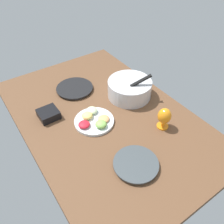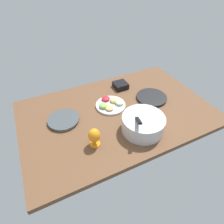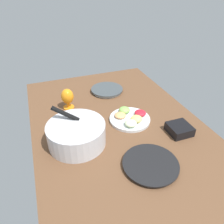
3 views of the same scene
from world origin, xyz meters
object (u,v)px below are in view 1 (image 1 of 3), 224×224
object	(u,v)px
dinner_plate_left	(75,89)
dinner_plate_right	(136,164)
fruit_platter	(94,120)
hurricane_glass_orange	(164,117)
square_bowl_black	(48,114)
mixing_bowl	(130,88)

from	to	relation	value
dinner_plate_left	dinner_plate_right	world-z (taller)	dinner_plate_right
dinner_plate_right	fruit_platter	world-z (taller)	fruit_platter
dinner_plate_right	hurricane_glass_orange	size ratio (longest dim) A/B	1.70
dinner_plate_right	square_bowl_black	xyz separation A→B (cm)	(-63.83, -23.40, 1.61)
mixing_bowl	fruit_platter	xyz separation A→B (cm)	(9.34, -36.58, -4.83)
dinner_plate_left	fruit_platter	world-z (taller)	fruit_platter
dinner_plate_left	dinner_plate_right	distance (cm)	81.43
dinner_plate_right	square_bowl_black	world-z (taller)	square_bowl_black
dinner_plate_left	hurricane_glass_orange	distance (cm)	73.45
square_bowl_black	dinner_plate_right	bearing A→B (deg)	20.13
mixing_bowl	square_bowl_black	size ratio (longest dim) A/B	2.49
dinner_plate_right	mixing_bowl	xyz separation A→B (cm)	(-51.66, 35.47, 5.48)
mixing_bowl	hurricane_glass_orange	distance (cm)	38.04
fruit_platter	square_bowl_black	xyz separation A→B (cm)	(-21.51, -22.29, 0.97)
hurricane_glass_orange	square_bowl_black	bearing A→B (deg)	-131.51
dinner_plate_left	fruit_platter	distance (cm)	39.47
fruit_platter	square_bowl_black	world-z (taller)	fruit_platter
dinner_plate_right	hurricane_glass_orange	bearing A→B (deg)	112.47
dinner_plate_left	dinner_plate_right	xyz separation A→B (cm)	(81.26, -5.31, 0.20)
fruit_platter	dinner_plate_right	bearing A→B (deg)	1.50
mixing_bowl	hurricane_glass_orange	bearing A→B (deg)	-3.41
dinner_plate_left	mixing_bowl	size ratio (longest dim) A/B	0.88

